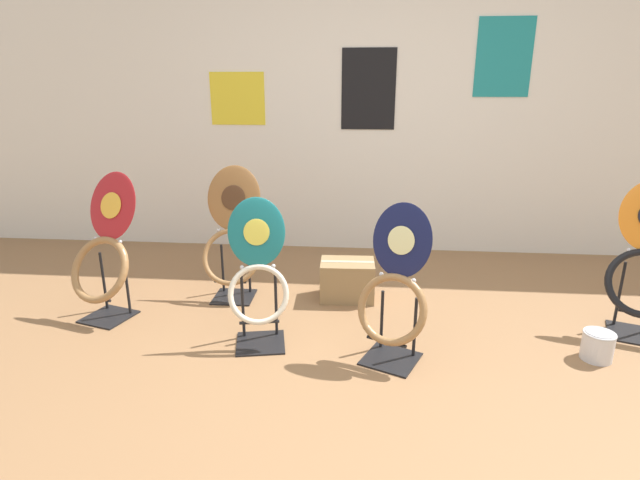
{
  "coord_description": "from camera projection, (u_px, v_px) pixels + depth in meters",
  "views": [
    {
      "loc": [
        -0.1,
        -2.05,
        1.46
      ],
      "look_at": [
        -0.37,
        0.84,
        0.55
      ],
      "focal_mm": 28.0,
      "sensor_mm": 36.0,
      "label": 1
    }
  ],
  "objects": [
    {
      "name": "wall_back",
      "position": [
        379.0,
        103.0,
        4.26
      ],
      "size": [
        8.0,
        0.07,
        2.6
      ],
      "color": "silver",
      "rests_on": "ground_plane"
    },
    {
      "name": "paint_can",
      "position": [
        598.0,
        345.0,
        2.75
      ],
      "size": [
        0.17,
        0.17,
        0.17
      ],
      "color": "silver",
      "rests_on": "ground_plane"
    },
    {
      "name": "toilet_seat_display_navy_moon",
      "position": [
        395.0,
        295.0,
        2.66
      ],
      "size": [
        0.43,
        0.38,
        0.87
      ],
      "color": "black",
      "rests_on": "ground_plane"
    },
    {
      "name": "ground_plane",
      "position": [
        380.0,
        404.0,
        2.38
      ],
      "size": [
        14.0,
        14.0,
        0.0
      ],
      "primitive_type": "plane",
      "color": "#8E6642"
    },
    {
      "name": "storage_box",
      "position": [
        347.0,
        280.0,
        3.52
      ],
      "size": [
        0.38,
        0.28,
        0.28
      ],
      "color": "#93754C",
      "rests_on": "ground_plane"
    },
    {
      "name": "toilet_seat_display_woodgrain",
      "position": [
        233.0,
        235.0,
        3.48
      ],
      "size": [
        0.41,
        0.37,
        0.92
      ],
      "color": "black",
      "rests_on": "ground_plane"
    },
    {
      "name": "toilet_seat_display_crimson_swirl",
      "position": [
        104.0,
        253.0,
        3.16
      ],
      "size": [
        0.49,
        0.49,
        0.93
      ],
      "color": "black",
      "rests_on": "ground_plane"
    },
    {
      "name": "toilet_seat_display_teal_sax",
      "position": [
        258.0,
        274.0,
        2.83
      ],
      "size": [
        0.38,
        0.33,
        0.86
      ],
      "color": "black",
      "rests_on": "ground_plane"
    }
  ]
}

